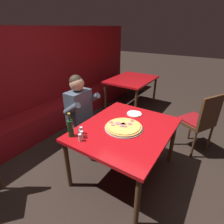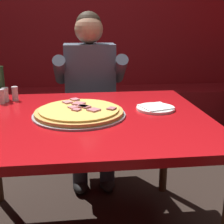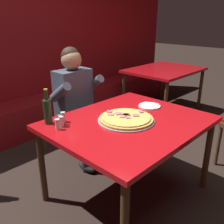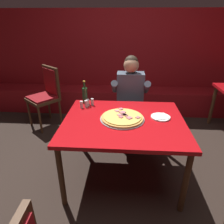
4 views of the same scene
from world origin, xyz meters
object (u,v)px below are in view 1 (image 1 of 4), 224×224
main_dining_table (125,133)px  shaker_oregano (80,133)px  shaker_red_pepper_flakes (82,135)px  diner_seated_blue_shirt (84,113)px  shaker_parmesan (81,131)px  pizza (124,127)px  beer_bottle (71,128)px  shaker_black_pepper (80,138)px  plate_white_paper (134,114)px  background_dining_table (132,82)px  dining_chair_near_right (201,119)px

main_dining_table → shaker_oregano: 0.58m
shaker_red_pepper_flakes → diner_seated_blue_shirt: (0.54, 0.46, -0.07)m
shaker_parmesan → pizza: bearing=-43.4°
pizza → shaker_oregano: size_ratio=5.54×
shaker_oregano → shaker_parmesan: (0.05, 0.02, 0.00)m
beer_bottle → shaker_black_pepper: size_ratio=3.40×
plate_white_paper → shaker_parmesan: bearing=159.6°
background_dining_table → diner_seated_blue_shirt: bearing=-173.5°
plate_white_paper → shaker_oregano: size_ratio=2.44×
main_dining_table → background_dining_table: same height
main_dining_table → plate_white_paper: plate_white_paper is taller
plate_white_paper → shaker_black_pepper: 0.94m
main_dining_table → shaker_parmesan: 0.56m
main_dining_table → shaker_oregano: size_ratio=14.96×
pizza → shaker_oregano: (-0.43, 0.33, 0.02)m
shaker_red_pepper_flakes → dining_chair_near_right: (1.55, -1.04, -0.19)m
shaker_oregano → beer_bottle: bearing=119.6°
shaker_parmesan → shaker_oregano: bearing=-154.2°
diner_seated_blue_shirt → shaker_oregano: bearing=-141.6°
diner_seated_blue_shirt → background_dining_table: size_ratio=1.02×
shaker_parmesan → shaker_black_pepper: size_ratio=1.00×
shaker_red_pepper_flakes → plate_white_paper: bearing=-14.9°
main_dining_table → shaker_oregano: shaker_oregano is taller
diner_seated_blue_shirt → background_dining_table: diner_seated_blue_shirt is taller
shaker_black_pepper → shaker_oregano: bearing=44.7°
pizza → shaker_black_pepper: shaker_black_pepper is taller
pizza → plate_white_paper: pizza is taller
pizza → diner_seated_blue_shirt: 0.76m
pizza → beer_bottle: beer_bottle is taller
dining_chair_near_right → shaker_red_pepper_flakes: bearing=146.2°
main_dining_table → shaker_red_pepper_flakes: shaker_red_pepper_flakes is taller
beer_bottle → shaker_oregano: bearing=-60.4°
shaker_red_pepper_flakes → dining_chair_near_right: 1.88m
pizza → shaker_parmesan: shaker_parmesan is taller
shaker_oregano → dining_chair_near_right: 1.89m
shaker_parmesan → dining_chair_near_right: 1.86m
plate_white_paper → diner_seated_blue_shirt: bearing=114.9°
main_dining_table → diner_seated_blue_shirt: bearing=84.1°
shaker_oregano → shaker_black_pepper: size_ratio=1.00×
beer_bottle → shaker_black_pepper: (-0.02, -0.15, -0.07)m
shaker_black_pepper → background_dining_table: size_ratio=0.07×
beer_bottle → background_dining_table: 2.66m
pizza → main_dining_table: bearing=-40.4°
shaker_black_pepper → dining_chair_near_right: 1.91m
main_dining_table → diner_seated_blue_shirt: 0.77m
pizza → background_dining_table: 2.34m
plate_white_paper → shaker_red_pepper_flakes: shaker_red_pepper_flakes is taller
plate_white_paper → beer_bottle: bearing=158.2°
plate_white_paper → diner_seated_blue_shirt: (-0.32, 0.69, -0.04)m
diner_seated_blue_shirt → background_dining_table: bearing=6.5°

